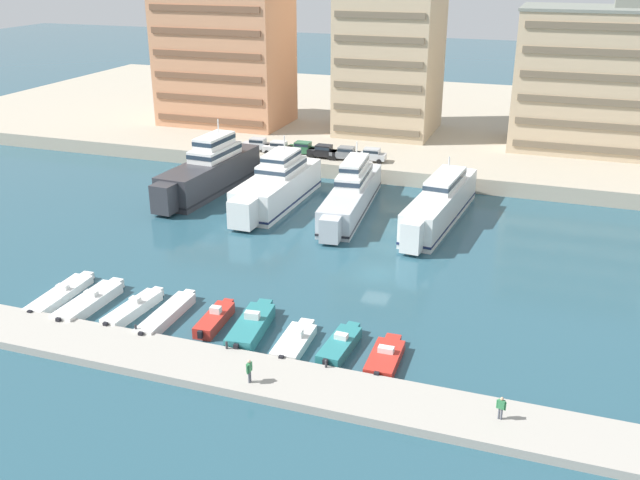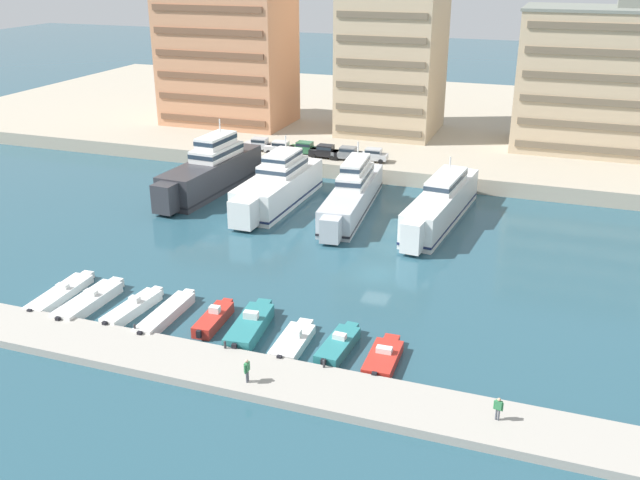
% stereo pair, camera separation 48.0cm
% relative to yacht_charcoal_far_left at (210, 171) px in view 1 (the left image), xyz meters
% --- Properties ---
extents(ground_plane, '(400.00, 400.00, 0.00)m').
position_rel_yacht_charcoal_far_left_xyz_m(ground_plane, '(26.48, -17.52, -2.55)').
color(ground_plane, '#285160').
extents(quay_promenade, '(180.00, 70.00, 1.97)m').
position_rel_yacht_charcoal_far_left_xyz_m(quay_promenade, '(26.48, 44.84, -1.57)').
color(quay_promenade, '#ADA38E').
rests_on(quay_promenade, ground).
extents(pier_dock, '(120.00, 5.05, 0.65)m').
position_rel_yacht_charcoal_far_left_xyz_m(pier_dock, '(26.48, -37.70, -2.23)').
color(pier_dock, '#A8A399').
rests_on(pier_dock, ground).
extents(yacht_charcoal_far_left, '(5.70, 21.43, 8.66)m').
position_rel_yacht_charcoal_far_left_xyz_m(yacht_charcoal_far_left, '(0.00, 0.00, 0.00)').
color(yacht_charcoal_far_left, '#333338').
rests_on(yacht_charcoal_far_left, ground).
extents(yacht_white_left, '(5.29, 19.85, 7.85)m').
position_rel_yacht_charcoal_far_left_xyz_m(yacht_white_left, '(9.95, -1.99, -0.28)').
color(yacht_white_left, white).
rests_on(yacht_white_left, ground).
extents(yacht_silver_mid_left, '(5.49, 22.37, 7.60)m').
position_rel_yacht_charcoal_far_left_xyz_m(yacht_silver_mid_left, '(19.03, -1.26, -0.46)').
color(yacht_silver_mid_left, silver).
rests_on(yacht_silver_mid_left, ground).
extents(yacht_white_center_left, '(5.35, 22.23, 6.83)m').
position_rel_yacht_charcoal_far_left_xyz_m(yacht_white_center_left, '(29.44, -1.50, -0.45)').
color(yacht_white_center_left, white).
rests_on(yacht_white_center_left, ground).
extents(motorboat_white_far_left, '(2.18, 8.58, 1.10)m').
position_rel_yacht_charcoal_far_left_xyz_m(motorboat_white_far_left, '(1.63, -31.45, -2.18)').
color(motorboat_white_far_left, white).
rests_on(motorboat_white_far_left, ground).
extents(motorboat_white_left, '(2.16, 8.36, 1.35)m').
position_rel_yacht_charcoal_far_left_xyz_m(motorboat_white_left, '(5.08, -32.07, -2.07)').
color(motorboat_white_left, white).
rests_on(motorboat_white_left, ground).
extents(motorboat_white_mid_left, '(2.05, 7.42, 1.34)m').
position_rel_yacht_charcoal_far_left_xyz_m(motorboat_white_mid_left, '(9.27, -31.84, -2.09)').
color(motorboat_white_mid_left, white).
rests_on(motorboat_white_mid_left, ground).
extents(motorboat_white_center_left, '(1.70, 8.26, 0.89)m').
position_rel_yacht_charcoal_far_left_xyz_m(motorboat_white_center_left, '(12.45, -31.83, -2.12)').
color(motorboat_white_center_left, white).
rests_on(motorboat_white_center_left, ground).
extents(motorboat_red_center, '(1.85, 6.08, 1.49)m').
position_rel_yacht_charcoal_far_left_xyz_m(motorboat_red_center, '(16.60, -31.29, -2.06)').
color(motorboat_red_center, red).
rests_on(motorboat_red_center, ground).
extents(motorboat_teal_center_right, '(2.83, 7.84, 1.68)m').
position_rel_yacht_charcoal_far_left_xyz_m(motorboat_teal_center_right, '(19.94, -31.50, -1.98)').
color(motorboat_teal_center_right, teal).
rests_on(motorboat_teal_center_right, ground).
extents(motorboat_white_mid_right, '(2.25, 6.38, 1.33)m').
position_rel_yacht_charcoal_far_left_xyz_m(motorboat_white_mid_right, '(23.94, -32.33, -2.15)').
color(motorboat_white_mid_right, white).
rests_on(motorboat_white_mid_right, ground).
extents(motorboat_teal_right, '(2.08, 6.38, 1.34)m').
position_rel_yacht_charcoal_far_left_xyz_m(motorboat_teal_right, '(27.45, -31.85, -2.08)').
color(motorboat_teal_right, teal).
rests_on(motorboat_teal_right, ground).
extents(motorboat_red_far_right, '(2.24, 6.06, 1.20)m').
position_rel_yacht_charcoal_far_left_xyz_m(motorboat_red_far_right, '(31.11, -32.32, -2.15)').
color(motorboat_red_far_right, red).
rests_on(motorboat_red_far_right, ground).
extents(car_silver_far_left, '(4.16, 2.05, 1.80)m').
position_rel_yacht_charcoal_far_left_xyz_m(car_silver_far_left, '(0.66, 13.30, 0.39)').
color(car_silver_far_left, '#B7BCC1').
rests_on(car_silver_far_left, quay_promenade).
extents(car_white_left, '(4.19, 2.11, 1.80)m').
position_rel_yacht_charcoal_far_left_xyz_m(car_white_left, '(4.15, 12.57, 0.39)').
color(car_white_left, white).
rests_on(car_white_left, quay_promenade).
extents(car_green_mid_left, '(4.12, 1.96, 1.80)m').
position_rel_yacht_charcoal_far_left_xyz_m(car_green_mid_left, '(7.43, 13.37, 0.39)').
color(car_green_mid_left, '#2D6642').
rests_on(car_green_mid_left, quay_promenade).
extents(car_black_center_left, '(4.12, 1.96, 1.80)m').
position_rel_yacht_charcoal_far_left_xyz_m(car_black_center_left, '(10.74, 12.72, 0.39)').
color(car_black_center_left, black).
rests_on(car_black_center_left, quay_promenade).
extents(car_grey_center, '(4.14, 2.01, 1.80)m').
position_rel_yacht_charcoal_far_left_xyz_m(car_grey_center, '(13.94, 12.75, 0.39)').
color(car_grey_center, slate).
rests_on(car_grey_center, quay_promenade).
extents(car_silver_center_right, '(4.16, 2.05, 1.80)m').
position_rel_yacht_charcoal_far_left_xyz_m(car_silver_center_right, '(17.39, 13.11, 0.39)').
color(car_silver_center_right, '#B7BCC1').
rests_on(car_silver_center_right, quay_promenade).
extents(apartment_block_far_left, '(20.29, 13.00, 22.48)m').
position_rel_yacht_charcoal_far_left_xyz_m(apartment_block_far_left, '(-11.34, 28.40, 9.71)').
color(apartment_block_far_left, tan).
rests_on(apartment_block_far_left, quay_promenade).
extents(apartment_block_left, '(14.53, 14.94, 28.62)m').
position_rel_yacht_charcoal_far_left_xyz_m(apartment_block_left, '(15.19, 31.03, 12.79)').
color(apartment_block_left, '#C6AD89').
rests_on(apartment_block_left, quay_promenade).
extents(apartment_block_mid_left, '(21.15, 13.33, 21.40)m').
position_rel_yacht_charcoal_far_left_xyz_m(apartment_block_mid_left, '(44.48, 30.03, 9.17)').
color(apartment_block_mid_left, '#C6AD89').
rests_on(apartment_block_mid_left, quay_promenade).
extents(pedestrian_near_edge, '(0.25, 0.69, 1.77)m').
position_rel_yacht_charcoal_far_left_xyz_m(pedestrian_near_edge, '(23.18, -38.94, -0.86)').
color(pedestrian_near_edge, '#4C515B').
rests_on(pedestrian_near_edge, pier_dock).
extents(pedestrian_mid_deck, '(0.62, 0.29, 1.63)m').
position_rel_yacht_charcoal_far_left_xyz_m(pedestrian_mid_deck, '(39.91, -37.53, -0.94)').
color(pedestrian_mid_deck, '#4C515B').
rests_on(pedestrian_mid_deck, pier_dock).
extents(bollard_west, '(0.20, 0.20, 0.61)m').
position_rel_yacht_charcoal_far_left_xyz_m(bollard_west, '(11.84, -35.42, -1.58)').
color(bollard_west, '#2D2D33').
rests_on(bollard_west, pier_dock).
extents(bollard_west_mid, '(0.20, 0.20, 0.61)m').
position_rel_yacht_charcoal_far_left_xyz_m(bollard_west_mid, '(19.69, -35.42, -1.58)').
color(bollard_west_mid, '#2D2D33').
rests_on(bollard_west_mid, pier_dock).
extents(bollard_east_mid, '(0.20, 0.20, 0.61)m').
position_rel_yacht_charcoal_far_left_xyz_m(bollard_east_mid, '(27.54, -35.42, -1.58)').
color(bollard_east_mid, '#2D2D33').
rests_on(bollard_east_mid, pier_dock).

